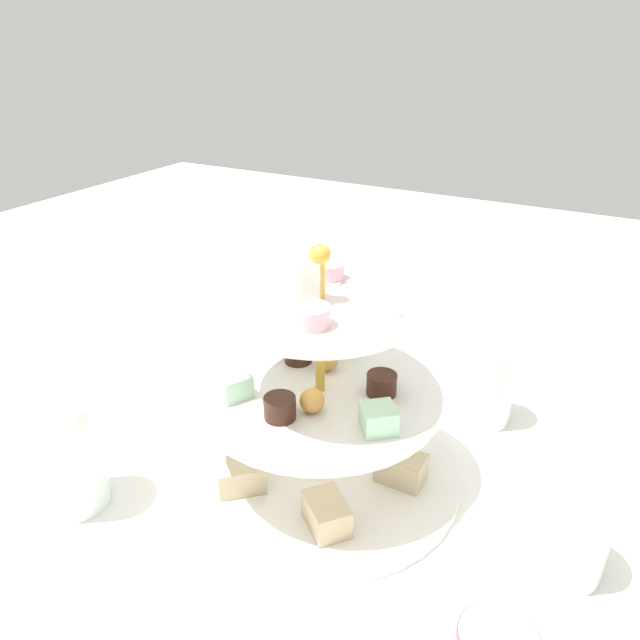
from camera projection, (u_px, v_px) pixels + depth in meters
name	position (u px, v px, depth m)	size (l,w,h in m)	color
ground_plane	(320.00, 474.00, 0.66)	(2.40, 2.40, 0.00)	white
tiered_serving_stand	(320.00, 413.00, 0.63)	(0.30, 0.30, 0.26)	white
water_glass_tall_right	(67.00, 455.00, 0.60)	(0.07, 0.07, 0.12)	silver
water_glass_short_left	(570.00, 536.00, 0.53)	(0.06, 0.06, 0.08)	silver
butter_knife_left	(253.00, 347.00, 0.92)	(0.17, 0.01, 0.00)	silver
water_glass_mid_back	(488.00, 386.00, 0.73)	(0.06, 0.06, 0.10)	silver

